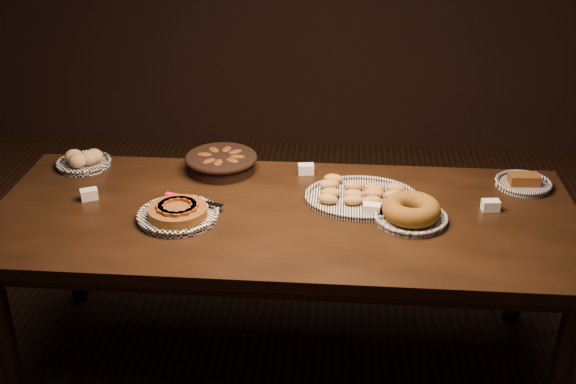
# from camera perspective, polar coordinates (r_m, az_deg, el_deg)

# --- Properties ---
(ground) EXTENTS (5.00, 5.00, 0.00)m
(ground) POSITION_cam_1_polar(r_m,az_deg,el_deg) (3.36, -0.28, -12.97)
(ground) COLOR black
(ground) RESTS_ON ground
(buffet_table) EXTENTS (2.40, 1.00, 0.75)m
(buffet_table) POSITION_cam_1_polar(r_m,az_deg,el_deg) (2.97, -0.30, -2.90)
(buffet_table) COLOR black
(buffet_table) RESTS_ON ground
(apple_tart_plate) EXTENTS (0.34, 0.33, 0.06)m
(apple_tart_plate) POSITION_cam_1_polar(r_m,az_deg,el_deg) (2.92, -8.69, -1.66)
(apple_tart_plate) COLOR white
(apple_tart_plate) RESTS_ON buffet_table
(madeleine_platter) EXTENTS (0.48, 0.39, 0.05)m
(madeleine_platter) POSITION_cam_1_polar(r_m,az_deg,el_deg) (3.04, 5.82, -0.30)
(madeleine_platter) COLOR black
(madeleine_platter) RESTS_ON buffet_table
(bundt_cake_plate) EXTENTS (0.33, 0.30, 0.09)m
(bundt_cake_plate) POSITION_cam_1_polar(r_m,az_deg,el_deg) (2.90, 9.69, -1.58)
(bundt_cake_plate) COLOR black
(bundt_cake_plate) RESTS_ON buffet_table
(croissant_basket) EXTENTS (0.33, 0.33, 0.08)m
(croissant_basket) POSITION_cam_1_polar(r_m,az_deg,el_deg) (3.29, -5.28, 2.44)
(croissant_basket) COLOR black
(croissant_basket) RESTS_ON buffet_table
(bread_roll_plate) EXTENTS (0.25, 0.25, 0.08)m
(bread_roll_plate) POSITION_cam_1_polar(r_m,az_deg,el_deg) (3.46, -15.85, 2.43)
(bread_roll_plate) COLOR white
(bread_roll_plate) RESTS_ON buffet_table
(loaf_plate) EXTENTS (0.24, 0.24, 0.06)m
(loaf_plate) POSITION_cam_1_polar(r_m,az_deg,el_deg) (3.31, 18.10, 0.71)
(loaf_plate) COLOR black
(loaf_plate) RESTS_ON buffet_table
(tent_cards) EXTENTS (1.75, 0.49, 0.04)m
(tent_cards) POSITION_cam_1_polar(r_m,az_deg,el_deg) (3.01, 0.19, -0.40)
(tent_cards) COLOR white
(tent_cards) RESTS_ON buffet_table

